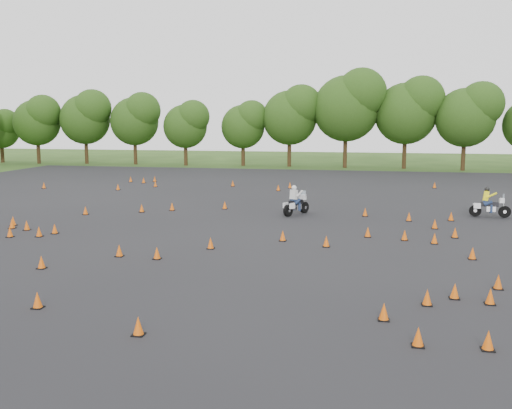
% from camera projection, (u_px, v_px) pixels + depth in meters
% --- Properties ---
extents(ground, '(140.00, 140.00, 0.00)m').
position_uv_depth(ground, '(237.00, 247.00, 23.81)').
color(ground, '#2D5119').
rests_on(ground, ground).
extents(asphalt_pad, '(62.00, 62.00, 0.00)m').
position_uv_depth(asphalt_pad, '(263.00, 222.00, 29.63)').
color(asphalt_pad, black).
rests_on(asphalt_pad, ground).
extents(treeline, '(86.93, 32.43, 11.15)m').
position_uv_depth(treeline, '(353.00, 125.00, 56.40)').
color(treeline, '#264513').
rests_on(treeline, ground).
extents(traffic_cones, '(36.30, 33.24, 0.45)m').
position_uv_depth(traffic_cones, '(258.00, 219.00, 29.05)').
color(traffic_cones, '#E75A09').
rests_on(traffic_cones, asphalt_pad).
extents(rider_yellow, '(2.17, 0.83, 1.64)m').
position_uv_depth(rider_yellow, '(490.00, 202.00, 30.77)').
color(rider_yellow, yellow).
rests_on(rider_yellow, ground).
extents(rider_white, '(1.63, 2.20, 1.66)m').
position_uv_depth(rider_white, '(297.00, 200.00, 31.66)').
color(rider_white, beige).
rests_on(rider_white, ground).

